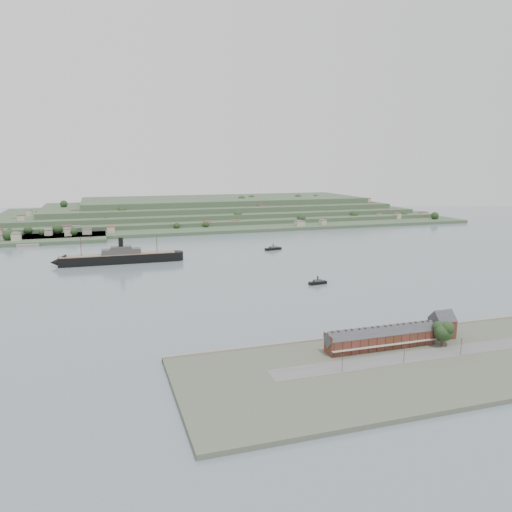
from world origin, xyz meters
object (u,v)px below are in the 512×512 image
object	(u,v)px
gabled_building	(442,325)
tugboat	(318,282)
fig_tree	(445,331)
terrace_row	(381,338)
steamship	(116,258)

from	to	relation	value
gabled_building	tugboat	bearing A→B (deg)	94.70
tugboat	fig_tree	distance (m)	136.61
terrace_row	steamship	xyz separation A→B (m)	(-110.25, 253.23, -1.80)
steamship	fig_tree	size ratio (longest dim) A/B	9.03
steamship	tugboat	size ratio (longest dim) A/B	8.05
gabled_building	fig_tree	world-z (taller)	gabled_building
tugboat	fig_tree	xyz separation A→B (m)	(2.95, -136.33, 8.17)
terrace_row	tugboat	bearing A→B (deg)	78.11
steamship	tugboat	bearing A→B (deg)	-42.05
terrace_row	tugboat	xyz separation A→B (m)	(27.21, 129.23, -5.32)
gabled_building	tugboat	world-z (taller)	gabled_building
steamship	fig_tree	xyz separation A→B (m)	(140.42, -260.34, 4.65)
terrace_row	fig_tree	xyz separation A→B (m)	(30.17, -7.10, 2.84)
terrace_row	steamship	world-z (taller)	steamship
gabled_building	steamship	distance (m)	289.74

